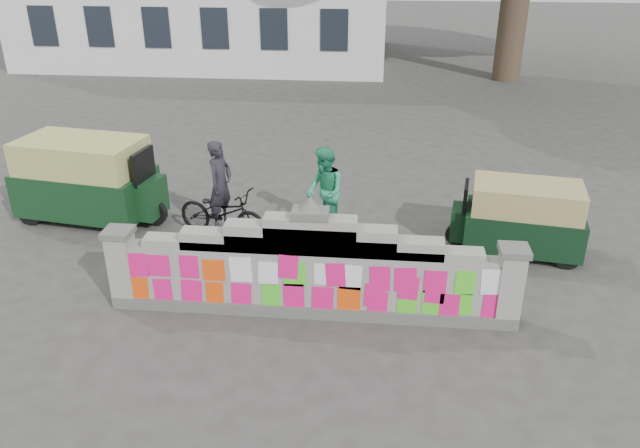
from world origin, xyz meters
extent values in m
plane|color=#383533|center=(0.00, 0.00, 0.00)|extent=(100.00, 100.00, 0.00)
cube|color=#4C4C49|center=(0.00, 0.00, 0.10)|extent=(6.40, 0.42, 0.20)
cube|color=gray|center=(0.00, 0.00, 0.60)|extent=(6.40, 0.32, 1.00)
cube|color=gray|center=(0.00, 0.00, 1.17)|extent=(5.20, 0.32, 0.14)
cube|color=gray|center=(0.00, 0.00, 1.24)|extent=(4.00, 0.32, 0.28)
cube|color=gray|center=(0.00, 0.00, 1.32)|extent=(2.60, 0.32, 0.44)
cube|color=gray|center=(0.00, 0.00, 1.39)|extent=(1.40, 0.32, 0.58)
cube|color=#4C4C49|center=(0.00, 0.00, 1.74)|extent=(0.55, 0.36, 0.12)
cone|color=#4C4C49|center=(0.00, 0.00, 1.90)|extent=(0.36, 0.36, 0.22)
cube|color=gray|center=(-3.02, 0.00, 0.62)|extent=(0.36, 0.40, 1.24)
cube|color=#4C4C49|center=(-3.02, 0.00, 1.28)|extent=(0.44, 0.44, 0.10)
cube|color=gray|center=(3.02, 0.00, 0.62)|extent=(0.36, 0.40, 1.24)
cube|color=#4C4C49|center=(3.02, 0.00, 1.28)|extent=(0.44, 0.44, 0.10)
cylinder|color=#38281E|center=(6.00, 18.00, 3.00)|extent=(1.10, 1.10, 6.00)
imported|color=black|center=(-2.05, 2.59, 0.51)|extent=(2.04, 1.23, 1.01)
imported|color=black|center=(-2.05, 2.59, 0.86)|extent=(0.58, 0.72, 1.72)
imported|color=#2B9F6F|center=(-0.06, 2.93, 0.89)|extent=(0.96, 1.06, 1.79)
cube|color=#113419|center=(-5.07, 3.17, 0.61)|extent=(2.85, 1.83, 0.89)
cube|color=tan|center=(-5.07, 3.17, 1.39)|extent=(2.62, 1.74, 0.67)
cube|color=#113419|center=(-3.70, 2.96, 0.61)|extent=(0.67, 0.85, 0.78)
cube|color=black|center=(-3.70, 2.96, 1.28)|extent=(0.20, 0.78, 0.67)
cylinder|color=black|center=(-3.59, 2.95, 0.28)|extent=(0.57, 0.21, 0.56)
cylinder|color=black|center=(-6.16, 2.72, 0.28)|extent=(0.57, 0.21, 0.56)
cylinder|color=black|center=(-5.97, 3.93, 0.28)|extent=(0.57, 0.21, 0.56)
cube|color=black|center=(3.71, 2.49, 0.48)|extent=(2.26, 1.45, 0.70)
cube|color=tan|center=(3.71, 2.49, 1.10)|extent=(2.08, 1.38, 0.53)
cube|color=black|center=(2.63, 2.66, 0.48)|extent=(0.53, 0.68, 0.62)
cube|color=black|center=(2.63, 2.66, 1.01)|extent=(0.16, 0.62, 0.53)
cylinder|color=black|center=(2.54, 2.67, 0.22)|extent=(0.45, 0.17, 0.44)
cylinder|color=black|center=(4.57, 2.85, 0.22)|extent=(0.45, 0.17, 0.44)
cylinder|color=black|center=(4.42, 1.89, 0.22)|extent=(0.45, 0.17, 0.44)
camera|label=1|loc=(0.99, -8.36, 5.53)|focal=35.00mm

